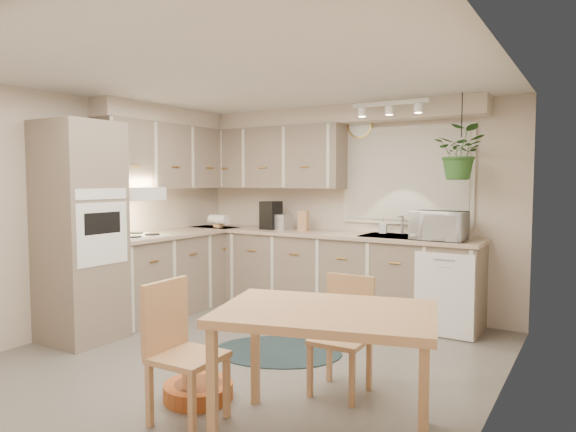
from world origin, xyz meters
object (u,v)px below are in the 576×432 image
(pet_bed, at_px, (198,391))
(chair_left, at_px, (188,353))
(dining_table, at_px, (326,375))
(braided_rug, at_px, (278,351))
(chair_back, at_px, (340,336))
(microwave, at_px, (439,222))

(pet_bed, bearing_deg, chair_left, -58.70)
(dining_table, xyz_separation_m, braided_rug, (-1.09, 1.17, -0.39))
(pet_bed, bearing_deg, chair_back, 36.78)
(chair_left, xyz_separation_m, microwave, (0.81, 2.81, 0.67))
(braided_rug, distance_m, microwave, 2.07)
(dining_table, bearing_deg, braided_rug, 132.89)
(braided_rug, distance_m, pet_bed, 1.13)
(chair_back, xyz_separation_m, microwave, (0.18, 1.92, 0.70))
(pet_bed, bearing_deg, braided_rug, 92.94)
(dining_table, height_order, pet_bed, dining_table)
(chair_left, relative_size, pet_bed, 1.83)
(chair_back, distance_m, microwave, 2.05)
(dining_table, distance_m, microwave, 2.66)
(microwave, bearing_deg, chair_left, -106.09)
(braided_rug, bearing_deg, pet_bed, -87.06)
(chair_back, bearing_deg, pet_bed, 35.20)
(pet_bed, height_order, microwave, microwave)
(chair_back, distance_m, braided_rug, 1.10)
(dining_table, xyz_separation_m, pet_bed, (-1.03, 0.04, -0.34))
(chair_back, height_order, pet_bed, chair_back)
(braided_rug, height_order, microwave, microwave)
(chair_back, xyz_separation_m, pet_bed, (-0.81, -0.61, -0.36))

